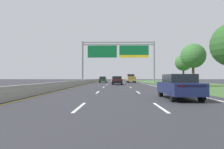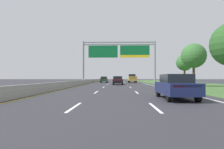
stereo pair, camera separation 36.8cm
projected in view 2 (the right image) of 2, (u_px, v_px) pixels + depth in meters
The scene contains 12 objects.
ground_plane at pixel (117, 85), 33.46m from camera, with size 220.00×220.00×0.00m, color #2B2B30.
lane_striping at pixel (117, 85), 33.00m from camera, with size 11.96×106.00×0.01m.
grass_verge_right at pixel (200, 85), 33.01m from camera, with size 14.00×110.00×0.02m, color #3D602D.
median_barrier_concrete at pixel (79, 83), 33.68m from camera, with size 0.60×110.00×0.85m.
overhead_sign_gantry at pixel (119, 53), 40.22m from camera, with size 15.06×0.42×8.80m.
pickup_truck_gold at pixel (132, 78), 51.22m from camera, with size 2.11×5.44×2.20m.
car_darkgreen_left_lane_sedan at pixel (104, 79), 51.40m from camera, with size 1.84×4.41×1.57m.
car_black_centre_lane_sedan at pixel (118, 80), 36.40m from camera, with size 1.86×4.42×1.57m.
car_silver_centre_lane_sedan at pixel (117, 80), 46.05m from camera, with size 1.86×4.42×1.57m.
car_navy_right_lane_sedan at pixel (176, 86), 12.37m from camera, with size 1.83×4.41×1.57m.
roadside_tree_mid at pixel (194, 56), 28.99m from camera, with size 3.63×3.63×6.38m.
roadside_tree_far at pixel (184, 63), 41.03m from camera, with size 3.45×3.45×6.19m.
Camera 2 is at (0.18, 1.51, 1.38)m, focal length 31.46 mm.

